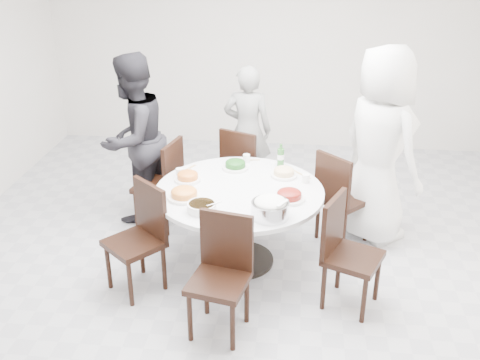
# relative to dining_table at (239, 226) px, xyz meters

# --- Properties ---
(floor) EXTENTS (6.00, 6.00, 0.01)m
(floor) POSITION_rel_dining_table_xyz_m (0.08, 0.07, -0.38)
(floor) COLOR #B4B5BA
(floor) RESTS_ON ground
(wall_back) EXTENTS (6.00, 0.01, 2.80)m
(wall_back) POSITION_rel_dining_table_xyz_m (0.08, 3.07, 1.02)
(wall_back) COLOR silver
(wall_back) RESTS_ON ground
(dining_table) EXTENTS (1.50, 1.50, 0.75)m
(dining_table) POSITION_rel_dining_table_xyz_m (0.00, 0.00, 0.00)
(dining_table) COLOR white
(dining_table) RESTS_ON floor
(chair_ne) EXTENTS (0.59, 0.59, 0.95)m
(chair_ne) POSITION_rel_dining_table_xyz_m (0.97, 0.52, 0.10)
(chair_ne) COLOR black
(chair_ne) RESTS_ON floor
(chair_n) EXTENTS (0.55, 0.55, 0.95)m
(chair_n) POSITION_rel_dining_table_xyz_m (-0.05, 1.10, 0.10)
(chair_n) COLOR black
(chair_n) RESTS_ON floor
(chair_nw) EXTENTS (0.50, 0.50, 0.95)m
(chair_nw) POSITION_rel_dining_table_xyz_m (-0.91, 0.60, 0.10)
(chair_nw) COLOR black
(chair_nw) RESTS_ON floor
(chair_sw) EXTENTS (0.59, 0.59, 0.95)m
(chair_sw) POSITION_rel_dining_table_xyz_m (-0.83, -0.52, 0.10)
(chair_sw) COLOR black
(chair_sw) RESTS_ON floor
(chair_s) EXTENTS (0.50, 0.50, 0.95)m
(chair_s) POSITION_rel_dining_table_xyz_m (-0.05, -0.99, 0.10)
(chair_s) COLOR black
(chair_s) RESTS_ON floor
(chair_se) EXTENTS (0.55, 0.55, 0.95)m
(chair_se) POSITION_rel_dining_table_xyz_m (0.98, -0.54, 0.10)
(chair_se) COLOR black
(chair_se) RESTS_ON floor
(diner_right) EXTENTS (1.06, 1.12, 1.93)m
(diner_right) POSITION_rel_dining_table_xyz_m (1.27, 0.65, 0.59)
(diner_right) COLOR white
(diner_right) RESTS_ON floor
(diner_middle) EXTENTS (0.56, 0.38, 1.49)m
(diner_middle) POSITION_rel_dining_table_xyz_m (-0.08, 1.53, 0.37)
(diner_middle) COLOR black
(diner_middle) RESTS_ON floor
(diner_left) EXTENTS (0.94, 1.05, 1.76)m
(diner_left) POSITION_rel_dining_table_xyz_m (-1.18, 0.79, 0.50)
(diner_left) COLOR black
(diner_left) RESTS_ON floor
(dish_greens) EXTENTS (0.25, 0.25, 0.06)m
(dish_greens) POSITION_rel_dining_table_xyz_m (-0.09, 0.44, 0.41)
(dish_greens) COLOR white
(dish_greens) RESTS_ON dining_table
(dish_pale) EXTENTS (0.24, 0.24, 0.07)m
(dish_pale) POSITION_rel_dining_table_xyz_m (0.38, 0.32, 0.41)
(dish_pale) COLOR white
(dish_pale) RESTS_ON dining_table
(dish_orange) EXTENTS (0.24, 0.24, 0.07)m
(dish_orange) POSITION_rel_dining_table_xyz_m (-0.49, 0.13, 0.41)
(dish_orange) COLOR white
(dish_orange) RESTS_ON dining_table
(dish_redbrown) EXTENTS (0.27, 0.27, 0.07)m
(dish_redbrown) POSITION_rel_dining_table_xyz_m (0.44, -0.15, 0.41)
(dish_redbrown) COLOR white
(dish_redbrown) RESTS_ON dining_table
(dish_tofu) EXTENTS (0.29, 0.29, 0.08)m
(dish_tofu) POSITION_rel_dining_table_xyz_m (-0.45, -0.22, 0.41)
(dish_tofu) COLOR white
(dish_tofu) RESTS_ON dining_table
(rice_bowl) EXTENTS (0.31, 0.31, 0.13)m
(rice_bowl) POSITION_rel_dining_table_xyz_m (0.30, -0.47, 0.44)
(rice_bowl) COLOR silver
(rice_bowl) RESTS_ON dining_table
(soup_bowl) EXTENTS (0.24, 0.24, 0.07)m
(soup_bowl) POSITION_rel_dining_table_xyz_m (-0.26, -0.44, 0.41)
(soup_bowl) COLOR white
(soup_bowl) RESTS_ON dining_table
(beverage_bottle) EXTENTS (0.07, 0.07, 0.23)m
(beverage_bottle) POSITION_rel_dining_table_xyz_m (0.34, 0.56, 0.49)
(beverage_bottle) COLOR #2E6A2A
(beverage_bottle) RESTS_ON dining_table
(tea_cups) EXTENTS (0.07, 0.07, 0.08)m
(tea_cups) POSITION_rel_dining_table_xyz_m (-0.02, 0.60, 0.42)
(tea_cups) COLOR white
(tea_cups) RESTS_ON dining_table
(chopsticks) EXTENTS (0.24, 0.04, 0.01)m
(chopsticks) POSITION_rel_dining_table_xyz_m (0.01, 0.68, 0.38)
(chopsticks) COLOR tan
(chopsticks) RESTS_ON dining_table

